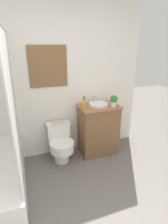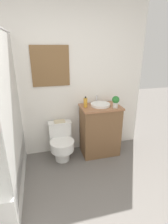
{
  "view_description": "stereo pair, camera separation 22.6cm",
  "coord_description": "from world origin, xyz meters",
  "px_view_note": "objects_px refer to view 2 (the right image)",
  "views": [
    {
      "loc": [
        -0.39,
        -0.74,
        1.8
      ],
      "look_at": [
        0.44,
        1.55,
        0.88
      ],
      "focal_mm": 28.0,
      "sensor_mm": 36.0,
      "label": 1
    },
    {
      "loc": [
        -0.17,
        -0.81,
        1.8
      ],
      "look_at": [
        0.44,
        1.55,
        0.88
      ],
      "focal_mm": 28.0,
      "sensor_mm": 36.0,
      "label": 2
    }
  ],
  "objects_px": {
    "toilet": "(61,142)",
    "sink": "(100,105)",
    "soap_bottle": "(85,102)",
    "book_on_tank": "(59,121)",
    "potted_plant": "(116,101)"
  },
  "relations": [
    {
      "from": "toilet",
      "to": "soap_bottle",
      "type": "xyz_separation_m",
      "value": [
        0.42,
        0.05,
        0.65
      ]
    },
    {
      "from": "toilet",
      "to": "soap_bottle",
      "type": "distance_m",
      "value": 0.77
    },
    {
      "from": "toilet",
      "to": "sink",
      "type": "distance_m",
      "value": 0.9
    },
    {
      "from": "sink",
      "to": "soap_bottle",
      "type": "height_order",
      "value": "soap_bottle"
    },
    {
      "from": "book_on_tank",
      "to": "soap_bottle",
      "type": "bearing_deg",
      "value": -11.83
    },
    {
      "from": "toilet",
      "to": "soap_bottle",
      "type": "height_order",
      "value": "soap_bottle"
    },
    {
      "from": "potted_plant",
      "to": "book_on_tank",
      "type": "xyz_separation_m",
      "value": [
        -0.88,
        0.25,
        -0.36
      ]
    },
    {
      "from": "soap_bottle",
      "to": "book_on_tank",
      "type": "height_order",
      "value": "soap_bottle"
    },
    {
      "from": "toilet",
      "to": "potted_plant",
      "type": "distance_m",
      "value": 1.11
    },
    {
      "from": "potted_plant",
      "to": "book_on_tank",
      "type": "relative_size",
      "value": 1.08
    },
    {
      "from": "sink",
      "to": "book_on_tank",
      "type": "height_order",
      "value": "sink"
    },
    {
      "from": "potted_plant",
      "to": "book_on_tank",
      "type": "bearing_deg",
      "value": 164.08
    },
    {
      "from": "sink",
      "to": "book_on_tank",
      "type": "distance_m",
      "value": 0.73
    },
    {
      "from": "book_on_tank",
      "to": "toilet",
      "type": "bearing_deg",
      "value": -90.0
    },
    {
      "from": "sink",
      "to": "potted_plant",
      "type": "height_order",
      "value": "potted_plant"
    }
  ]
}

